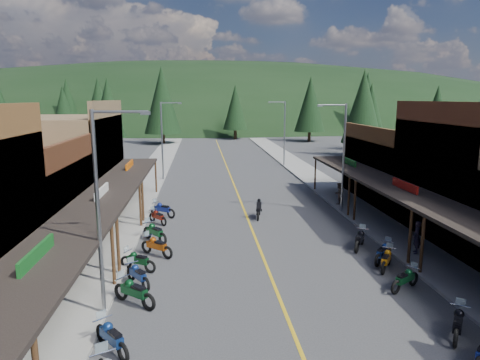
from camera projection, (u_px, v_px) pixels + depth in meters
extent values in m
plane|color=#38383A|center=(262.00, 255.00, 23.27)|extent=(220.00, 220.00, 0.00)
cube|color=gold|center=(233.00, 183.00, 42.83)|extent=(0.15, 90.00, 0.01)
cube|color=gray|center=(145.00, 184.00, 42.02)|extent=(3.40, 94.00, 0.15)
cube|color=gray|center=(318.00, 181.00, 43.61)|extent=(3.40, 94.00, 0.15)
cube|color=black|center=(38.00, 263.00, 14.19)|extent=(3.20, 10.20, 0.18)
cylinder|color=#472D19|center=(113.00, 255.00, 19.01)|extent=(0.16, 0.16, 3.00)
cube|color=#14591E|center=(37.00, 257.00, 14.15)|extent=(0.12, 3.00, 0.70)
cube|color=#3F2111|center=(3.00, 208.00, 23.18)|extent=(8.00, 9.00, 5.00)
cube|color=#3F2111|center=(75.00, 196.00, 23.42)|extent=(0.30, 9.00, 6.20)
cube|color=black|center=(102.00, 197.00, 23.57)|extent=(3.20, 9.00, 0.18)
cylinder|color=#472D19|center=(118.00, 246.00, 20.18)|extent=(0.16, 0.16, 3.00)
cylinder|color=#472D19|center=(140.00, 206.00, 27.81)|extent=(0.16, 0.16, 3.00)
cube|color=silver|center=(102.00, 194.00, 23.54)|extent=(0.12, 3.00, 0.70)
cube|color=brown|center=(58.00, 164.00, 32.38)|extent=(8.00, 10.20, 7.00)
cube|color=brown|center=(110.00, 155.00, 32.62)|extent=(0.30, 10.20, 8.20)
cube|color=black|center=(130.00, 169.00, 32.96)|extent=(3.20, 10.20, 0.18)
cylinder|color=#472D19|center=(143.00, 201.00, 28.98)|extent=(0.16, 0.16, 3.00)
cylinder|color=#472D19|center=(156.00, 177.00, 37.78)|extent=(0.16, 0.16, 3.00)
cube|color=#CC590C|center=(130.00, 166.00, 32.92)|extent=(0.12, 3.00, 0.70)
cylinder|color=#472D19|center=(422.00, 245.00, 20.33)|extent=(0.16, 0.16, 3.00)
cube|color=#562B19|center=(430.00, 172.00, 25.09)|extent=(0.30, 9.00, 8.20)
cube|color=black|center=(404.00, 191.00, 25.17)|extent=(3.20, 9.00, 0.18)
cylinder|color=#472D19|center=(410.00, 237.00, 21.50)|extent=(0.16, 0.16, 3.00)
cylinder|color=#472D19|center=(355.00, 201.00, 29.13)|extent=(0.16, 0.16, 3.00)
cube|color=#B2140F|center=(405.00, 188.00, 25.13)|extent=(0.12, 3.00, 0.70)
cube|color=#4C2D16|center=(411.00, 171.00, 35.13)|extent=(8.00, 10.20, 5.00)
cube|color=#4C2D16|center=(366.00, 164.00, 34.67)|extent=(0.30, 10.20, 6.20)
cube|color=black|center=(349.00, 166.00, 34.55)|extent=(3.20, 10.20, 0.18)
cylinder|color=#472D19|center=(349.00, 197.00, 30.30)|extent=(0.16, 0.16, 3.00)
cylinder|color=#472D19|center=(315.00, 174.00, 39.10)|extent=(0.16, 0.16, 3.00)
cube|color=#14591E|center=(349.00, 163.00, 34.51)|extent=(0.12, 3.00, 0.70)
cylinder|color=gray|center=(98.00, 217.00, 16.00)|extent=(0.16, 0.16, 8.00)
cylinder|color=gray|center=(120.00, 112.00, 15.36)|extent=(2.00, 0.10, 0.10)
cube|color=gray|center=(145.00, 113.00, 15.45)|extent=(0.35, 0.18, 0.12)
cylinder|color=gray|center=(162.00, 142.00, 43.38)|extent=(0.16, 0.16, 8.00)
cylinder|color=gray|center=(171.00, 103.00, 42.73)|extent=(2.00, 0.10, 0.10)
cube|color=gray|center=(180.00, 103.00, 42.82)|extent=(0.35, 0.18, 0.12)
cylinder|color=gray|center=(344.00, 159.00, 30.99)|extent=(0.16, 0.16, 8.00)
cylinder|color=gray|center=(332.00, 105.00, 30.16)|extent=(2.00, 0.10, 0.10)
cube|color=gray|center=(320.00, 106.00, 30.09)|extent=(0.35, 0.18, 0.12)
cylinder|color=gray|center=(284.00, 134.00, 52.50)|extent=(0.16, 0.16, 8.00)
cylinder|color=gray|center=(277.00, 102.00, 51.67)|extent=(2.00, 0.10, 0.10)
cube|color=gray|center=(270.00, 102.00, 51.60)|extent=(0.35, 0.18, 0.12)
ellipsoid|color=black|center=(209.00, 121.00, 155.26)|extent=(310.00, 140.00, 60.00)
cylinder|color=black|center=(3.00, 138.00, 80.04)|extent=(0.60, 0.60, 2.00)
cone|color=black|center=(0.00, 108.00, 79.00)|extent=(5.04, 5.04, 9.00)
cylinder|color=black|center=(100.00, 134.00, 89.33)|extent=(0.60, 0.60, 2.00)
cone|color=black|center=(99.00, 103.00, 88.15)|extent=(5.88, 5.88, 10.50)
cylinder|color=black|center=(163.00, 139.00, 78.88)|extent=(0.60, 0.60, 2.00)
cone|color=black|center=(162.00, 100.00, 77.55)|extent=(6.72, 6.72, 12.00)
cylinder|color=black|center=(235.00, 134.00, 87.98)|extent=(0.60, 0.60, 2.00)
cone|color=black|center=(235.00, 107.00, 86.94)|extent=(5.04, 5.04, 9.00)
cylinder|color=black|center=(309.00, 136.00, 83.39)|extent=(0.60, 0.60, 2.00)
cone|color=black|center=(310.00, 104.00, 82.21)|extent=(5.88, 5.88, 10.50)
cylinder|color=black|center=(365.00, 131.00, 96.59)|extent=(0.60, 0.60, 2.00)
cone|color=black|center=(367.00, 100.00, 95.27)|extent=(6.72, 6.72, 12.00)
cylinder|color=black|center=(435.00, 134.00, 89.87)|extent=(0.60, 0.60, 2.00)
cone|color=black|center=(437.00, 107.00, 88.83)|extent=(5.04, 5.04, 9.00)
cylinder|color=black|center=(69.00, 132.00, 94.46)|extent=(0.60, 0.60, 2.00)
cone|color=black|center=(67.00, 103.00, 93.28)|extent=(5.88, 5.88, 10.50)
cylinder|color=black|center=(67.00, 151.00, 60.18)|extent=(0.60, 0.60, 2.00)
cone|color=black|center=(64.00, 115.00, 59.23)|extent=(4.48, 4.48, 8.00)
cylinder|color=black|center=(369.00, 144.00, 69.28)|extent=(0.60, 0.60, 2.00)
cone|color=black|center=(371.00, 111.00, 68.26)|extent=(4.93, 4.93, 8.80)
cylinder|color=black|center=(110.00, 144.00, 70.32)|extent=(0.60, 0.60, 2.00)
cone|color=black|center=(108.00, 108.00, 69.23)|extent=(5.38, 5.38, 9.60)
cylinder|color=black|center=(361.00, 150.00, 62.07)|extent=(0.60, 0.60, 2.00)
cone|color=black|center=(363.00, 106.00, 60.90)|extent=(5.82, 5.82, 10.40)
imported|color=#282131|center=(417.00, 237.00, 22.92)|extent=(0.61, 0.75, 1.79)
imported|color=brown|center=(339.00, 193.00, 33.63)|extent=(0.95, 0.87, 1.70)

